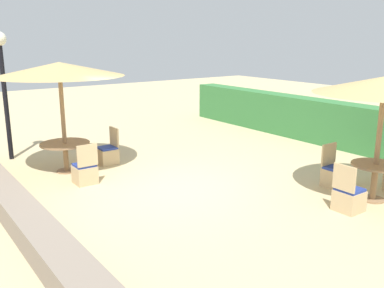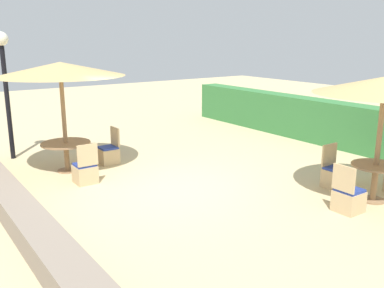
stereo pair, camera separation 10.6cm
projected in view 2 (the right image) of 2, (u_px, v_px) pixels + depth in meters
ground_plane at (169, 188)px, 9.26m from camera, size 40.00×40.00×0.00m
hedge_row at (344, 126)px, 12.49m from camera, size 13.00×0.70×1.32m
stone_border at (19, 212)px, 7.47m from camera, size 10.00×0.56×0.42m
lamp_post at (4, 70)px, 10.97m from camera, size 0.36×0.36×3.32m
parasol_front_left at (60, 69)px, 9.85m from camera, size 2.98×2.98×2.63m
round_table_front_left at (66, 148)px, 10.31m from camera, size 1.17×1.17×0.72m
patio_chair_front_left_north at (109, 154)px, 11.01m from camera, size 0.46×0.46×0.93m
patio_chair_front_left_east at (85, 172)px, 9.53m from camera, size 0.46×0.46×0.93m
round_table_back_right at (375, 174)px, 8.41m from camera, size 0.94×0.94×0.75m
patio_chair_back_right_west at (335, 176)px, 9.27m from camera, size 0.46×0.46×0.93m
patio_chair_back_right_south at (348, 198)px, 7.96m from camera, size 0.46×0.46×0.93m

